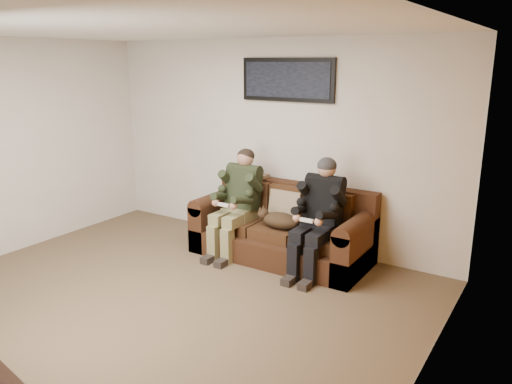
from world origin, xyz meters
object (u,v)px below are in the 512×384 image
Objects in this scene: sofa at (284,230)px; framed_poster at (287,80)px; person_left at (238,196)px; person_right at (319,210)px; cat at (279,220)px.

framed_poster is at bearing 117.14° from sofa.
person_left is 1.09m from person_right.
framed_poster is (-0.20, 0.39, 1.77)m from sofa.
person_right is (0.55, -0.18, 0.39)m from sofa.
framed_poster reaches higher than cat.
cat is at bearing -75.81° from sofa.
person_left is at bearing -162.01° from sofa.
sofa reaches higher than cat.
sofa is 1.65× the size of person_right.
person_right is at bearing 3.24° from cat.
person_left is at bearing 177.36° from cat.
sofa is 0.69m from person_left.
framed_poster reaches higher than person_right.
sofa is 1.70× the size of framed_poster.
sofa is 1.83m from framed_poster.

